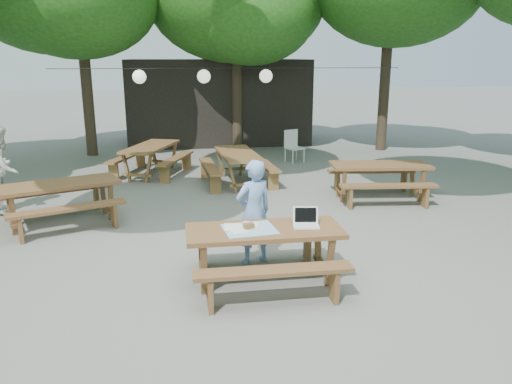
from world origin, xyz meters
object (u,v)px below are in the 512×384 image
(picnic_table_nw, at_px, (61,203))
(second_person, at_px, (2,169))
(plastic_chair, at_px, (294,153))
(main_picnic_table, at_px, (264,255))
(woman, at_px, (254,212))

(picnic_table_nw, height_order, second_person, second_person)
(plastic_chair, bearing_deg, main_picnic_table, -127.63)
(picnic_table_nw, distance_m, woman, 3.84)
(second_person, bearing_deg, main_picnic_table, -135.37)
(main_picnic_table, relative_size, second_person, 1.21)
(main_picnic_table, relative_size, woman, 1.32)
(picnic_table_nw, relative_size, woman, 1.56)
(picnic_table_nw, distance_m, plastic_chair, 7.05)
(main_picnic_table, relative_size, plastic_chair, 2.22)
(woman, distance_m, second_person, 5.41)
(second_person, xyz_separation_m, plastic_chair, (6.54, 3.64, -0.57))
(picnic_table_nw, xyz_separation_m, second_person, (-1.24, 1.00, 0.44))
(second_person, bearing_deg, woman, -129.98)
(main_picnic_table, bearing_deg, second_person, 138.17)
(picnic_table_nw, relative_size, second_person, 1.42)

